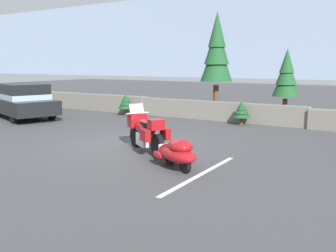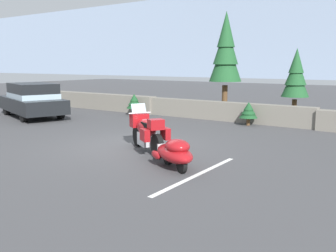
{
  "view_description": "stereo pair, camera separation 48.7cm",
  "coord_description": "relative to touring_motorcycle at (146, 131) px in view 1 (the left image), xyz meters",
  "views": [
    {
      "loc": [
        6.98,
        -8.94,
        2.51
      ],
      "look_at": [
        1.68,
        -0.45,
        0.85
      ],
      "focal_mm": 39.79,
      "sensor_mm": 36.0,
      "label": 1
    },
    {
      "loc": [
        7.39,
        -8.67,
        2.51
      ],
      "look_at": [
        1.68,
        -0.45,
        0.85
      ],
      "focal_mm": 39.79,
      "sensor_mm": 36.0,
      "label": 2
    }
  ],
  "objects": [
    {
      "name": "ground_plane",
      "position": [
        -0.84,
        0.32,
        -0.62
      ],
      "size": [
        80.0,
        80.0,
        0.0
      ],
      "primitive_type": "plane",
      "color": "#424244"
    },
    {
      "name": "stone_guard_wall",
      "position": [
        -1.27,
        6.74,
        -0.2
      ],
      "size": [
        24.0,
        0.62,
        0.89
      ],
      "color": "slate",
      "rests_on": "ground"
    },
    {
      "name": "touring_motorcycle",
      "position": [
        0.0,
        0.0,
        0.0
      ],
      "size": [
        2.03,
        1.46,
        1.33
      ],
      "color": "black",
      "rests_on": "ground"
    },
    {
      "name": "car_shaped_trailer",
      "position": [
        1.67,
        -1.05,
        -0.21
      ],
      "size": [
        2.06,
        1.48,
        0.76
      ],
      "color": "black",
      "rests_on": "ground"
    },
    {
      "name": "suv_at_left_edge",
      "position": [
        -8.96,
        2.56,
        0.22
      ],
      "size": [
        5.17,
        3.38,
        1.63
      ],
      "color": "black",
      "rests_on": "ground"
    },
    {
      "name": "pine_tree_tall",
      "position": [
        -1.84,
        8.77,
        2.57
      ],
      "size": [
        1.61,
        1.61,
        5.1
      ],
      "color": "brown",
      "rests_on": "ground"
    },
    {
      "name": "pine_tree_secondary",
      "position": [
        1.63,
        8.86,
        1.4
      ],
      "size": [
        1.23,
        1.23,
        3.24
      ],
      "color": "brown",
      "rests_on": "ground"
    },
    {
      "name": "pine_sapling_near",
      "position": [
        -5.41,
        5.9,
        0.04
      ],
      "size": [
        0.78,
        0.78,
        1.06
      ],
      "color": "brown",
      "rests_on": "ground"
    },
    {
      "name": "pine_sapling_farther",
      "position": [
        0.56,
        6.14,
        -0.01
      ],
      "size": [
        0.76,
        0.76,
        0.98
      ],
      "color": "brown",
      "rests_on": "ground"
    },
    {
      "name": "parking_stripe_marker",
      "position": [
        2.39,
        -1.18,
        -0.62
      ],
      "size": [
        0.12,
        3.6,
        0.01
      ],
      "primitive_type": "cube",
      "color": "silver",
      "rests_on": "ground"
    }
  ]
}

